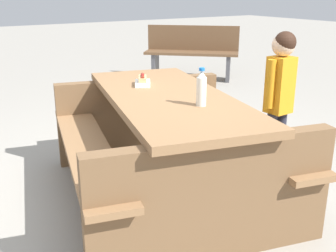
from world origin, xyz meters
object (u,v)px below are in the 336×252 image
object	(u,v)px
soda_bottle	(201,88)
park_bench_near	(192,51)
child_in_coat	(280,86)
hotdog_tray	(143,81)
picnic_table	(168,137)

from	to	relation	value
soda_bottle	park_bench_near	distance (m)	4.38
child_in_coat	hotdog_tray	bearing A→B (deg)	62.72
hotdog_tray	picnic_table	bearing A→B (deg)	-178.64
hotdog_tray	soda_bottle	bearing A→B (deg)	-177.82
hotdog_tray	park_bench_near	world-z (taller)	park_bench_near
park_bench_near	child_in_coat	bearing A→B (deg)	154.38
child_in_coat	park_bench_near	world-z (taller)	child_in_coat
picnic_table	park_bench_near	size ratio (longest dim) A/B	1.52
soda_bottle	child_in_coat	bearing A→B (deg)	-77.75
soda_bottle	park_bench_near	xyz separation A→B (m)	(3.56, -2.52, -0.41)
picnic_table	child_in_coat	xyz separation A→B (m)	(-0.15, -0.92, 0.28)
park_bench_near	soda_bottle	bearing A→B (deg)	144.73
picnic_table	child_in_coat	world-z (taller)	child_in_coat
child_in_coat	picnic_table	bearing A→B (deg)	80.91
soda_bottle	hotdog_tray	xyz separation A→B (m)	(0.68, 0.03, -0.08)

